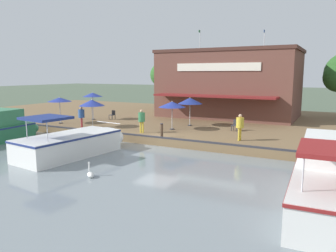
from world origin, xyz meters
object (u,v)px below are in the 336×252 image
(person_near_entrance, at_px, (240,124))
(patio_umbrella_mid_patio_left, at_px, (93,95))
(cafe_chair_back_row_seat, at_px, (235,124))
(motorboat_fourth_along, at_px, (78,142))
(tree_upstream_bank, at_px, (168,72))
(patio_umbrella_mid_patio_right, at_px, (92,103))
(waterfront_restaurant, at_px, (229,84))
(motorboat_distant_upstream, at_px, (333,178))
(person_at_quay_edge, at_px, (142,118))
(swan, at_px, (90,174))
(patio_umbrella_far_corner, at_px, (172,104))
(cafe_chair_facing_river, at_px, (113,114))
(person_mid_patio, at_px, (81,115))
(patio_umbrella_back_row, at_px, (60,100))
(mooring_post, at_px, (162,130))
(patio_umbrella_near_quay_edge, at_px, (190,101))

(person_near_entrance, bearing_deg, patio_umbrella_mid_patio_left, -102.48)
(cafe_chair_back_row_seat, relative_size, motorboat_fourth_along, 0.12)
(motorboat_fourth_along, relative_size, tree_upstream_bank, 1.10)
(patio_umbrella_mid_patio_right, relative_size, patio_umbrella_mid_patio_left, 0.88)
(waterfront_restaurant, bearing_deg, motorboat_distant_upstream, 27.99)
(motorboat_distant_upstream, bearing_deg, motorboat_fourth_along, -94.56)
(tree_upstream_bank, bearing_deg, waterfront_restaurant, 65.54)
(person_at_quay_edge, xyz_separation_m, swan, (8.57, 2.58, -1.44))
(patio_umbrella_far_corner, distance_m, tree_upstream_bank, 16.26)
(waterfront_restaurant, xyz_separation_m, patio_umbrella_mid_patio_right, (11.90, -7.52, -1.31))
(cafe_chair_facing_river, distance_m, person_mid_patio, 5.16)
(person_mid_patio, height_order, tree_upstream_bank, tree_upstream_bank)
(patio_umbrella_back_row, bearing_deg, patio_umbrella_mid_patio_left, 164.61)
(waterfront_restaurant, bearing_deg, patio_umbrella_mid_patio_left, -51.21)
(motorboat_fourth_along, distance_m, tree_upstream_bank, 22.76)
(waterfront_restaurant, distance_m, mooring_post, 13.41)
(patio_umbrella_mid_patio_right, distance_m, cafe_chair_facing_river, 4.86)
(patio_umbrella_mid_patio_right, height_order, tree_upstream_bank, tree_upstream_bank)
(cafe_chair_facing_river, height_order, motorboat_fourth_along, motorboat_fourth_along)
(person_mid_patio, relative_size, mooring_post, 1.76)
(person_at_quay_edge, bearing_deg, patio_umbrella_mid_patio_right, -93.53)
(mooring_post, bearing_deg, swan, 3.17)
(patio_umbrella_mid_patio_right, height_order, cafe_chair_facing_river, patio_umbrella_mid_patio_right)
(person_at_quay_edge, relative_size, mooring_post, 1.78)
(patio_umbrella_mid_patio_right, xyz_separation_m, swan, (8.87, 7.42, -2.33))
(cafe_chair_facing_river, height_order, person_near_entrance, person_near_entrance)
(motorboat_distant_upstream, height_order, mooring_post, motorboat_distant_upstream)
(patio_umbrella_far_corner, bearing_deg, tree_upstream_bank, -151.18)
(person_mid_patio, distance_m, motorboat_distant_upstream, 19.03)
(patio_umbrella_mid_patio_left, bearing_deg, mooring_post, 64.58)
(patio_umbrella_near_quay_edge, relative_size, motorboat_fourth_along, 0.32)
(waterfront_restaurant, relative_size, patio_umbrella_near_quay_edge, 5.63)
(waterfront_restaurant, xyz_separation_m, cafe_chair_back_row_seat, (8.20, 3.11, -2.80))
(person_at_quay_edge, height_order, swan, person_at_quay_edge)
(patio_umbrella_mid_patio_right, relative_size, person_mid_patio, 1.34)
(patio_umbrella_near_quay_edge, bearing_deg, tree_upstream_bank, -145.02)
(patio_umbrella_back_row, distance_m, cafe_chair_back_row_seat, 14.92)
(waterfront_restaurant, height_order, patio_umbrella_mid_patio_right, waterfront_restaurant)
(patio_umbrella_far_corner, xyz_separation_m, motorboat_distant_upstream, (8.74, 11.28, -1.57))
(patio_umbrella_mid_patio_left, xyz_separation_m, motorboat_fourth_along, (9.19, 6.64, -2.13))
(patio_umbrella_mid_patio_left, distance_m, cafe_chair_back_row_seat, 13.67)
(person_at_quay_edge, bearing_deg, swan, 16.74)
(waterfront_restaurant, distance_m, motorboat_fourth_along, 18.25)
(patio_umbrella_mid_patio_right, xyz_separation_m, mooring_post, (1.20, 7.00, -1.48))
(tree_upstream_bank, bearing_deg, mooring_post, 26.47)
(motorboat_distant_upstream, height_order, swan, motorboat_distant_upstream)
(patio_umbrella_far_corner, distance_m, person_near_entrance, 6.07)
(cafe_chair_facing_river, distance_m, person_near_entrance, 13.95)
(patio_umbrella_back_row, height_order, cafe_chair_facing_river, patio_umbrella_back_row)
(person_at_quay_edge, relative_size, motorboat_distant_upstream, 0.20)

